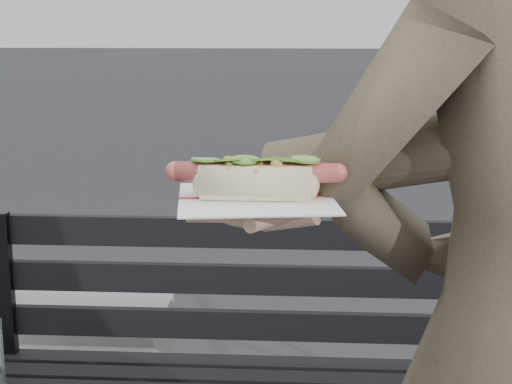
% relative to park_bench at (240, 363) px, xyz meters
% --- Properties ---
extents(park_bench, '(1.50, 0.44, 0.88)m').
position_rel_park_bench_xyz_m(park_bench, '(0.00, 0.00, 0.00)').
color(park_bench, black).
rests_on(park_bench, ground).
extents(held_hotdog, '(0.62, 0.31, 0.20)m').
position_rel_park_bench_xyz_m(held_hotdog, '(0.29, -0.85, 0.68)').
color(held_hotdog, '#423A2C').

